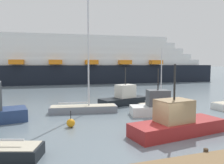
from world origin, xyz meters
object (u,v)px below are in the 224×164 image
object	(u,v)px
channel_buoy_1	(71,123)
cruise_ship	(55,63)
sailboat_5	(84,107)
sailboat_0	(158,104)
fishing_boat_1	(124,98)
fishing_boat_3	(176,123)
fishing_boat_2	(160,106)

from	to	relation	value
channel_buoy_1	cruise_ship	bearing A→B (deg)	87.69
sailboat_5	channel_buoy_1	distance (m)	5.46
sailboat_5	sailboat_0	bearing A→B (deg)	9.53
sailboat_0	fishing_boat_1	xyz separation A→B (m)	(-3.17, 2.98, 0.50)
sailboat_0	cruise_ship	distance (m)	38.86
channel_buoy_1	fishing_boat_1	bearing A→B (deg)	46.08
sailboat_0	channel_buoy_1	xyz separation A→B (m)	(-10.97, -5.12, -0.00)
fishing_boat_3	cruise_ship	distance (m)	47.29
fishing_boat_2	channel_buoy_1	xyz separation A→B (m)	(-9.08, -1.54, -0.52)
fishing_boat_3	sailboat_0	bearing A→B (deg)	-120.41
sailboat_5	channel_buoy_1	world-z (taller)	sailboat_5
fishing_boat_3	channel_buoy_1	xyz separation A→B (m)	(-7.05, 4.25, -0.53)
sailboat_5	fishing_boat_2	xyz separation A→B (m)	(7.04, -3.52, 0.28)
fishing_boat_2	fishing_boat_3	bearing A→B (deg)	83.17
fishing_boat_3	sailboat_5	bearing A→B (deg)	-69.39
channel_buoy_1	fishing_boat_2	bearing A→B (deg)	9.61
sailboat_5	fishing_boat_1	bearing A→B (deg)	36.97
sailboat_0	fishing_boat_2	size ratio (longest dim) A/B	1.11
channel_buoy_1	cruise_ship	xyz separation A→B (m)	(1.72, 42.52, 5.05)
fishing_boat_1	fishing_boat_3	world-z (taller)	fishing_boat_3
fishing_boat_2	sailboat_5	bearing A→B (deg)	-14.11
fishing_boat_3	channel_buoy_1	size ratio (longest dim) A/B	5.62
sailboat_5	fishing_boat_3	xyz separation A→B (m)	(5.02, -9.31, 0.29)
fishing_boat_3	channel_buoy_1	world-z (taller)	fishing_boat_3
sailboat_5	fishing_boat_3	world-z (taller)	sailboat_5
fishing_boat_1	fishing_boat_2	bearing A→B (deg)	-95.79
fishing_boat_3	cruise_ship	xyz separation A→B (m)	(-5.34, 46.77, 4.52)
fishing_boat_1	fishing_boat_2	xyz separation A→B (m)	(1.27, -6.57, 0.02)
sailboat_5	fishing_boat_2	bearing A→B (deg)	-17.42
sailboat_0	sailboat_5	bearing A→B (deg)	175.19
sailboat_0	fishing_boat_1	world-z (taller)	sailboat_0
fishing_boat_1	channel_buoy_1	size ratio (longest dim) A/B	4.97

